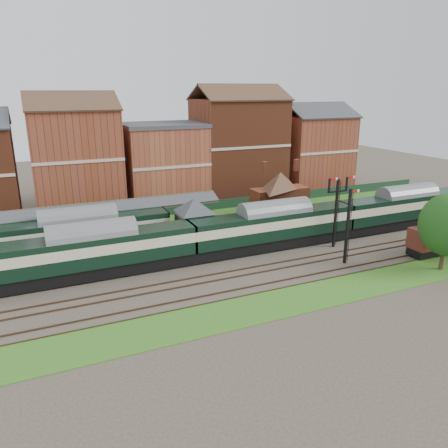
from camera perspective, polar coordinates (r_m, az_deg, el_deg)
name	(u,v)px	position (r m, az deg, el deg)	size (l,w,h in m)	color
ground	(231,255)	(48.46, 0.90, -4.04)	(160.00, 160.00, 0.00)	#473D33
grass_back	(184,217)	(62.55, -5.29, 0.88)	(90.00, 4.50, 0.06)	#2D6619
grass_front	(289,300)	(38.85, 8.49, -9.84)	(90.00, 5.00, 0.06)	#2D6619
fence	(179,209)	(64.18, -5.89, 1.95)	(90.00, 0.12, 1.50)	#193823
platform	(162,231)	(55.30, -8.09, -0.93)	(55.00, 3.40, 1.00)	#2D2D2D
signal_box	(195,223)	(49.16, -3.86, 0.18)	(5.40, 5.40, 6.00)	#57684A
brick_hut	(257,230)	(52.92, 4.33, -0.85)	(3.20, 2.64, 2.94)	brown
station_building	(280,192)	(60.99, 7.31, 4.20)	(8.10, 8.10, 5.90)	brown
canopy	(111,205)	(52.93, -14.53, 2.46)	(26.00, 3.89, 4.08)	#4B4F31
semaphore_bracket	(336,208)	(51.12, 14.47, 2.01)	(3.60, 0.25, 8.18)	black
semaphore_siding	(348,225)	(46.68, 15.87, -0.16)	(1.23, 0.25, 8.00)	black
town_backdrop	(162,160)	(69.38, -8.04, 8.31)	(69.00, 10.00, 16.00)	brown
dmu_train	(274,226)	(49.98, 6.56, -0.23)	(60.00, 3.15, 4.61)	black
platform_railcar	(80,233)	(49.88, -18.34, -1.13)	(19.56, 3.08, 4.51)	black
goods_van_a	(433,238)	(53.08, 25.65, -1.69)	(5.50, 2.38, 3.34)	black
tree_far	(448,225)	(48.29, 27.16, -0.06)	(5.45, 5.45, 7.95)	#382619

